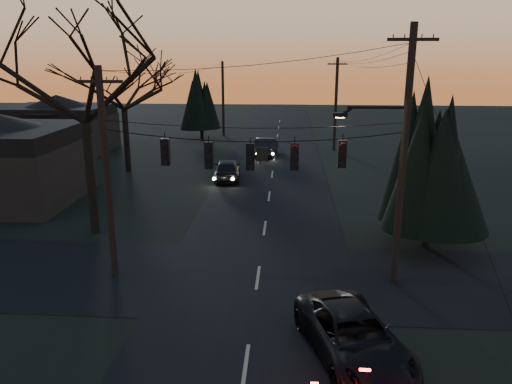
# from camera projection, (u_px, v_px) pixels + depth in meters

# --- Properties ---
(main_road) EXTENTS (8.00, 120.00, 0.02)m
(main_road) POSITION_uv_depth(u_px,v_px,m) (268.00, 206.00, 30.14)
(main_road) COLOR black
(main_road) RESTS_ON ground
(cross_road) EXTENTS (60.00, 7.00, 0.02)m
(cross_road) POSITION_uv_depth(u_px,v_px,m) (258.00, 278.00, 20.53)
(cross_road) COLOR black
(cross_road) RESTS_ON ground
(utility_pole_right) EXTENTS (5.00, 0.30, 10.00)m
(utility_pole_right) POSITION_uv_depth(u_px,v_px,m) (393.00, 282.00, 20.19)
(utility_pole_right) COLOR black
(utility_pole_right) RESTS_ON ground
(utility_pole_left) EXTENTS (1.80, 0.30, 8.50)m
(utility_pole_left) POSITION_uv_depth(u_px,v_px,m) (115.00, 274.00, 20.90)
(utility_pole_left) COLOR black
(utility_pole_left) RESTS_ON ground
(utility_pole_far_r) EXTENTS (1.80, 0.30, 8.50)m
(utility_pole_far_r) POSITION_uv_depth(u_px,v_px,m) (334.00, 150.00, 47.09)
(utility_pole_far_r) COLOR black
(utility_pole_far_r) RESTS_ON ground
(utility_pole_far_l) EXTENTS (0.30, 0.30, 8.00)m
(utility_pole_far_l) POSITION_uv_depth(u_px,v_px,m) (224.00, 135.00, 55.48)
(utility_pole_far_l) COLOR black
(utility_pole_far_l) RESTS_ON ground
(span_signal_assembly) EXTENTS (11.50, 0.44, 1.67)m
(span_signal_assembly) POSITION_uv_depth(u_px,v_px,m) (252.00, 155.00, 19.14)
(span_signal_assembly) COLOR black
(span_signal_assembly) RESTS_ON ground
(bare_tree_left) EXTENTS (9.94, 9.94, 11.29)m
(bare_tree_left) POSITION_uv_depth(u_px,v_px,m) (81.00, 76.00, 23.58)
(bare_tree_left) COLOR black
(bare_tree_left) RESTS_ON ground
(evergreen_right) EXTENTS (4.06, 4.06, 8.37)m
(evergreen_right) POSITION_uv_depth(u_px,v_px,m) (435.00, 148.00, 22.52)
(evergreen_right) COLOR black
(evergreen_right) RESTS_ON ground
(bare_tree_dist) EXTENTS (7.48, 7.48, 9.54)m
(bare_tree_dist) POSITION_uv_depth(u_px,v_px,m) (122.00, 84.00, 37.04)
(bare_tree_dist) COLOR black
(bare_tree_dist) RESTS_ON ground
(evergreen_dist) EXTENTS (3.31, 3.31, 6.56)m
(evergreen_dist) POSITION_uv_depth(u_px,v_px,m) (201.00, 103.00, 51.76)
(evergreen_dist) COLOR black
(evergreen_dist) RESTS_ON ground
(house_left_far) EXTENTS (9.00, 7.00, 5.20)m
(house_left_far) POSITION_uv_depth(u_px,v_px,m) (59.00, 123.00, 46.03)
(house_left_far) COLOR black
(house_left_far) RESTS_ON ground
(suv_near) EXTENTS (3.75, 5.63, 1.44)m
(suv_near) POSITION_uv_depth(u_px,v_px,m) (353.00, 337.00, 15.00)
(suv_near) COLOR black
(suv_near) RESTS_ON ground
(sedan_oncoming_a) EXTENTS (2.15, 4.60, 1.52)m
(sedan_oncoming_a) POSITION_uv_depth(u_px,v_px,m) (227.00, 169.00, 36.09)
(sedan_oncoming_a) COLOR black
(sedan_oncoming_a) RESTS_ON ground
(sedan_oncoming_b) EXTENTS (2.13, 4.94, 1.58)m
(sedan_oncoming_b) POSITION_uv_depth(u_px,v_px,m) (266.00, 147.00, 44.59)
(sedan_oncoming_b) COLOR black
(sedan_oncoming_b) RESTS_ON ground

